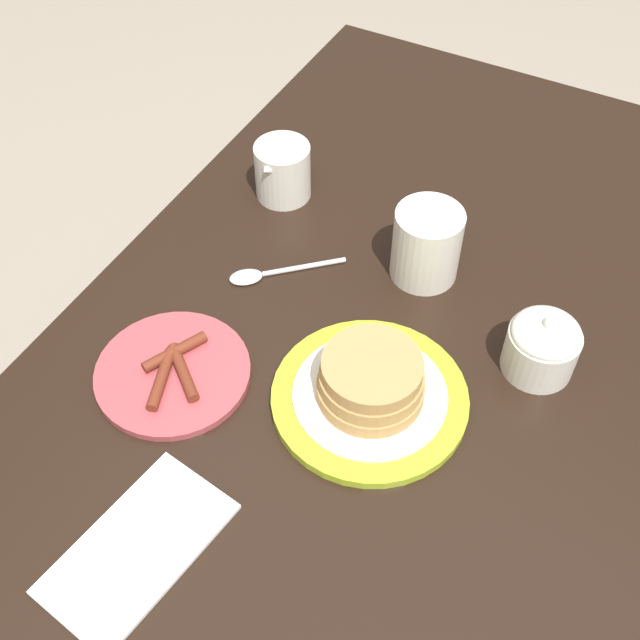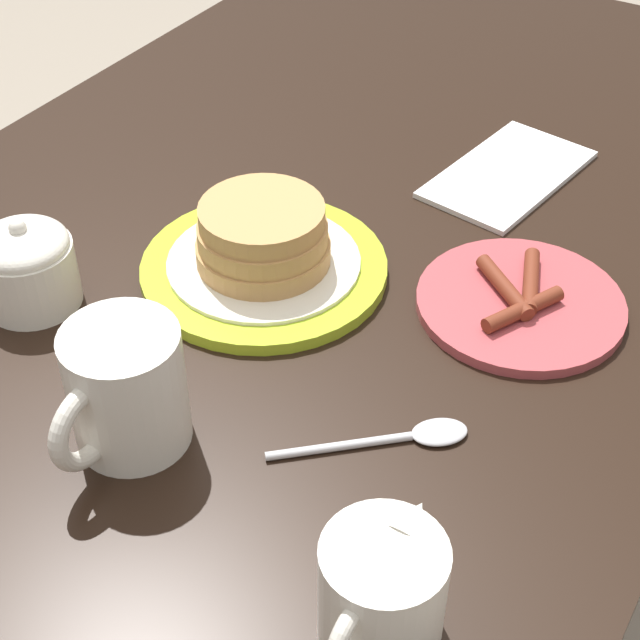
# 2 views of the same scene
# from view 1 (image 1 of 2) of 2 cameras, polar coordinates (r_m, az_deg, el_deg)

# --- Properties ---
(dining_table) EXTENTS (1.54, 0.82, 0.76)m
(dining_table) POSITION_cam_1_polar(r_m,az_deg,el_deg) (1.03, 2.57, -10.66)
(dining_table) COLOR black
(dining_table) RESTS_ON ground_plane
(pancake_plate) EXTENTS (0.23, 0.23, 0.07)m
(pancake_plate) POSITION_cam_1_polar(r_m,az_deg,el_deg) (0.92, 3.68, -4.88)
(pancake_plate) COLOR #AAC628
(pancake_plate) RESTS_ON dining_table
(side_plate_bacon) EXTENTS (0.19, 0.19, 0.02)m
(side_plate_bacon) POSITION_cam_1_polar(r_m,az_deg,el_deg) (0.97, -10.43, -3.67)
(side_plate_bacon) COLOR #B2474C
(side_plate_bacon) RESTS_ON dining_table
(coffee_mug) EXTENTS (0.12, 0.09, 0.10)m
(coffee_mug) POSITION_cam_1_polar(r_m,az_deg,el_deg) (1.05, 7.67, 5.51)
(coffee_mug) COLOR silver
(coffee_mug) RESTS_ON dining_table
(creamer_pitcher) EXTENTS (0.12, 0.08, 0.09)m
(creamer_pitcher) POSITION_cam_1_polar(r_m,az_deg,el_deg) (1.16, -2.68, 10.61)
(creamer_pitcher) COLOR silver
(creamer_pitcher) RESTS_ON dining_table
(sugar_bowl) EXTENTS (0.09, 0.09, 0.09)m
(sugar_bowl) POSITION_cam_1_polar(r_m,az_deg,el_deg) (0.97, 15.54, -1.73)
(sugar_bowl) COLOR silver
(sugar_bowl) RESTS_ON dining_table
(napkin) EXTENTS (0.21, 0.14, 0.01)m
(napkin) POSITION_cam_1_polar(r_m,az_deg,el_deg) (0.87, -12.82, -15.54)
(napkin) COLOR white
(napkin) RESTS_ON dining_table
(spoon) EXTENTS (0.12, 0.13, 0.01)m
(spoon) POSITION_cam_1_polar(r_m,az_deg,el_deg) (1.07, -3.86, 3.31)
(spoon) COLOR silver
(spoon) RESTS_ON dining_table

